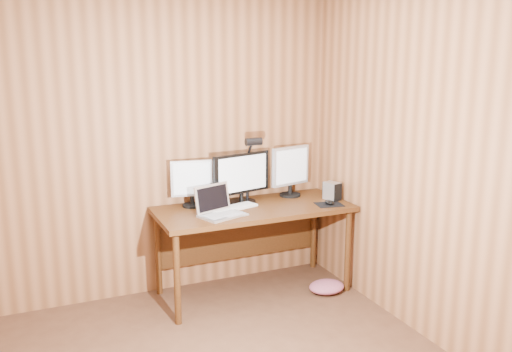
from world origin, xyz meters
TOP-DOWN VIEW (x-y plane):
  - room_shell at (0.00, 0.00)m, footprint 4.00×4.00m
  - desk at (0.93, 1.70)m, footprint 1.60×0.70m
  - monitor_center at (0.88, 1.77)m, footprint 0.54×0.24m
  - monitor_left at (0.47, 1.84)m, footprint 0.34×0.16m
  - monitor_right at (1.37, 1.83)m, footprint 0.39×0.19m
  - laptop at (0.58, 1.52)m, footprint 0.39×0.35m
  - keyboard at (0.75, 1.64)m, footprint 0.45×0.25m
  - mousepad at (1.53, 1.44)m, footprint 0.24×0.21m
  - mouse at (1.53, 1.44)m, footprint 0.10×0.12m
  - hard_drive at (1.64, 1.57)m, footprint 0.13×0.16m
  - phone at (0.77, 1.46)m, footprint 0.07×0.11m
  - speaker at (1.69, 1.77)m, footprint 0.05×0.05m
  - desk_lamp at (0.96, 1.77)m, footprint 0.14×0.20m
  - fabric_pile at (1.49, 1.37)m, footprint 0.34×0.29m

SIDE VIEW (x-z plane):
  - fabric_pile at x=1.49m, z-range 0.00..0.10m
  - desk at x=0.93m, z-range 0.25..1.00m
  - mousepad at x=1.53m, z-range 0.75..0.75m
  - phone at x=0.77m, z-range 0.75..0.76m
  - keyboard at x=0.75m, z-range 0.75..0.77m
  - mouse at x=1.53m, z-range 0.75..0.79m
  - speaker at x=1.69m, z-range 0.75..0.86m
  - laptop at x=0.58m, z-range 0.69..0.92m
  - hard_drive at x=1.64m, z-range 0.75..0.90m
  - monitor_left at x=0.47m, z-range 0.76..1.15m
  - monitor_center at x=0.88m, z-range 0.76..1.19m
  - monitor_right at x=1.37m, z-range 0.77..1.21m
  - desk_lamp at x=0.96m, z-range 0.82..1.42m
  - room_shell at x=0.00m, z-range -0.75..3.25m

